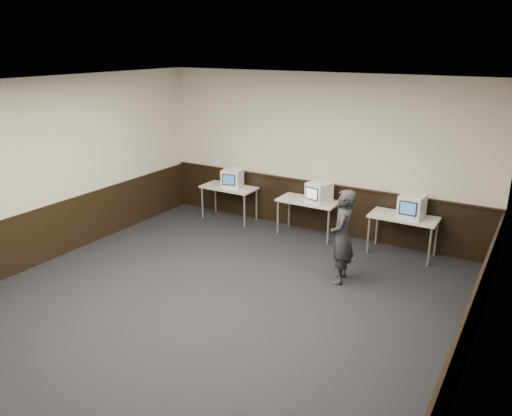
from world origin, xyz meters
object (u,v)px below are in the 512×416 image
(emac_left, at_px, (232,178))
(emac_center, at_px, (319,193))
(desk_center, at_px, (308,203))
(person, at_px, (342,237))
(emac_right, at_px, (412,206))
(desk_left, at_px, (229,190))
(desk_right, at_px, (404,220))

(emac_left, height_order, emac_center, emac_center)
(desk_center, distance_m, person, 2.08)
(emac_left, height_order, emac_right, emac_right)
(desk_center, relative_size, person, 0.77)
(desk_left, xyz_separation_m, emac_right, (3.92, -0.01, 0.28))
(desk_left, relative_size, emac_center, 2.34)
(desk_left, xyz_separation_m, desk_center, (1.90, 0.00, 0.00))
(desk_left, xyz_separation_m, desk_right, (3.80, 0.00, 0.00))
(desk_right, bearing_deg, desk_left, 180.00)
(desk_center, bearing_deg, desk_right, 0.00)
(desk_left, relative_size, emac_right, 2.53)
(emac_right, bearing_deg, desk_right, -179.75)
(desk_right, bearing_deg, emac_center, -178.66)
(desk_center, xyz_separation_m, emac_right, (2.02, -0.01, 0.28))
(emac_left, xyz_separation_m, person, (3.15, -1.59, -0.17))
(person, bearing_deg, emac_left, -129.02)
(desk_left, distance_m, desk_center, 1.90)
(desk_right, relative_size, emac_right, 2.53)
(desk_center, distance_m, emac_center, 0.36)
(desk_left, relative_size, desk_right, 1.00)
(emac_center, height_order, person, person)
(emac_center, xyz_separation_m, emac_right, (1.79, 0.03, 0.01))
(desk_left, bearing_deg, emac_right, -0.10)
(desk_right, distance_m, emac_center, 1.69)
(desk_left, bearing_deg, desk_right, 0.00)
(desk_left, xyz_separation_m, person, (3.24, -1.59, 0.10))
(desk_left, distance_m, emac_left, 0.28)
(emac_left, xyz_separation_m, emac_right, (3.83, -0.01, 0.01))
(emac_left, distance_m, emac_right, 3.83)
(emac_left, height_order, person, person)
(emac_left, distance_m, emac_center, 2.05)
(emac_center, height_order, emac_right, emac_right)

